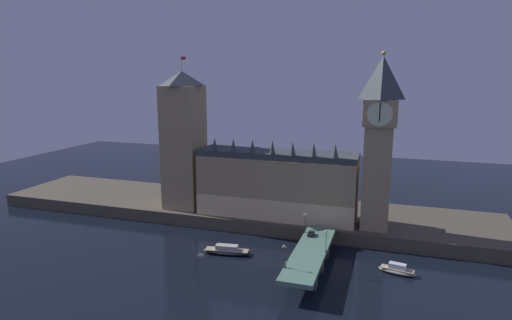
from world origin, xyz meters
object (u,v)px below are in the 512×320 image
at_px(clock_tower, 379,138).
at_px(street_lamp_near, 284,254).
at_px(pedestrian_near_rail, 286,264).
at_px(street_lamp_mid, 326,239).
at_px(victoria_tower, 184,140).
at_px(boat_upstream, 227,251).
at_px(boat_downstream, 397,270).
at_px(car_northbound_lead, 311,233).
at_px(street_lamp_far, 305,221).

relative_size(clock_tower, street_lamp_near, 9.20).
xyz_separation_m(pedestrian_near_rail, street_lamp_mid, (9.33, 14.34, 3.56)).
distance_m(clock_tower, victoria_tower, 79.62).
height_order(pedestrian_near_rail, street_lamp_mid, street_lamp_mid).
bearing_deg(pedestrian_near_rail, boat_upstream, 145.45).
bearing_deg(boat_downstream, car_northbound_lead, 166.60).
distance_m(clock_tower, street_lamp_near, 58.65).
xyz_separation_m(street_lamp_far, boat_downstream, (31.44, -8.98, -9.83)).
bearing_deg(victoria_tower, street_lamp_near, -40.73).
distance_m(victoria_tower, street_lamp_mid, 77.94).
height_order(victoria_tower, car_northbound_lead, victoria_tower).
distance_m(pedestrian_near_rail, boat_upstream, 31.51).
bearing_deg(street_lamp_mid, pedestrian_near_rail, -123.04).
bearing_deg(boat_upstream, clock_tower, 30.53).
xyz_separation_m(car_northbound_lead, street_lamp_mid, (7.10, -12.60, 3.80)).
relative_size(clock_tower, boat_downstream, 5.38).
bearing_deg(car_northbound_lead, victoria_tower, 160.14).
xyz_separation_m(pedestrian_near_rail, boat_downstream, (31.04, 20.08, -6.41)).
bearing_deg(victoria_tower, pedestrian_near_rail, -40.31).
xyz_separation_m(clock_tower, street_lamp_near, (-22.85, -46.09, -28.16)).
bearing_deg(street_lamp_mid, boat_upstream, 174.81).
height_order(victoria_tower, pedestrian_near_rail, victoria_tower).
xyz_separation_m(street_lamp_near, street_lamp_far, (0.00, 29.44, 0.03)).
xyz_separation_m(clock_tower, street_lamp_far, (-22.85, -16.65, -28.13)).
distance_m(street_lamp_mid, boat_upstream, 36.28).
xyz_separation_m(car_northbound_lead, street_lamp_near, (-2.63, -27.32, 3.62)).
xyz_separation_m(victoria_tower, street_lamp_near, (56.56, -48.70, -23.11)).
distance_m(boat_upstream, boat_downstream, 56.50).
height_order(street_lamp_far, boat_downstream, street_lamp_far).
bearing_deg(car_northbound_lead, clock_tower, 42.86).
distance_m(street_lamp_mid, street_lamp_far, 17.64).
relative_size(street_lamp_near, street_lamp_far, 0.99).
distance_m(clock_tower, street_lamp_far, 39.89).
distance_m(victoria_tower, car_northbound_lead, 68.37).
distance_m(victoria_tower, boat_upstream, 55.06).
distance_m(car_northbound_lead, street_lamp_mid, 14.95).
relative_size(street_lamp_near, boat_upstream, 0.40).
bearing_deg(pedestrian_near_rail, street_lamp_mid, 56.96).
height_order(car_northbound_lead, street_lamp_near, street_lamp_near).
relative_size(clock_tower, car_northbound_lead, 16.11).
bearing_deg(street_lamp_mid, car_northbound_lead, 119.38).
bearing_deg(street_lamp_far, pedestrian_near_rail, -89.21).
bearing_deg(street_lamp_far, clock_tower, 36.08).
relative_size(victoria_tower, boat_upstream, 3.61).
height_order(car_northbound_lead, street_lamp_far, street_lamp_far).
relative_size(clock_tower, street_lamp_mid, 8.84).
xyz_separation_m(car_northbound_lead, boat_downstream, (28.81, -6.86, -6.18)).
bearing_deg(clock_tower, victoria_tower, 178.11).
distance_m(victoria_tower, street_lamp_near, 78.13).
relative_size(street_lamp_near, street_lamp_mid, 0.96).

